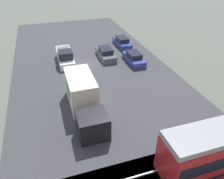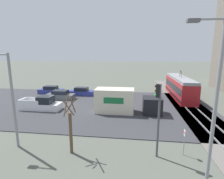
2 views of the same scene
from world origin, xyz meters
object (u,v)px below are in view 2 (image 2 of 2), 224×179
(sedan_car_0, at_px, (51,90))
(no_parking_sign, at_px, (184,140))
(light_rail_tram, at_px, (180,87))
(sedan_car_1, at_px, (60,95))
(street_tree, at_px, (70,127))
(box_truck, at_px, (124,102))
(traffic_light_pole, at_px, (158,111))
(pickup_truck, at_px, (41,104))
(street_lamp_mid_block, at_px, (213,96))
(sedan_car_2, at_px, (82,92))
(street_lamp_near_crossing, at_px, (10,94))

(sedan_car_0, relative_size, no_parking_sign, 2.30)
(light_rail_tram, height_order, sedan_car_1, light_rail_tram)
(street_tree, height_order, no_parking_sign, street_tree)
(box_truck, xyz_separation_m, traffic_light_pole, (9.64, 3.07, 2.05))
(pickup_truck, height_order, sedan_car_1, pickup_truck)
(pickup_truck, xyz_separation_m, no_parking_sign, (8.91, 16.43, 0.46))
(pickup_truck, relative_size, traffic_light_pole, 1.00)
(no_parking_sign, bearing_deg, light_rail_tram, 167.80)
(pickup_truck, height_order, street_lamp_mid_block, street_lamp_mid_block)
(box_truck, distance_m, traffic_light_pole, 10.32)
(sedan_car_2, relative_size, no_parking_sign, 2.23)
(box_truck, height_order, pickup_truck, box_truck)
(sedan_car_0, height_order, street_lamp_mid_block, street_lamp_mid_block)
(street_lamp_near_crossing, bearing_deg, light_rail_tram, 138.02)
(sedan_car_2, distance_m, street_tree, 19.44)
(sedan_car_0, bearing_deg, no_parking_sign, -133.03)
(sedan_car_0, bearing_deg, sedan_car_1, -136.76)
(pickup_truck, bearing_deg, box_truck, 91.36)
(sedan_car_1, relative_size, street_tree, 1.02)
(light_rail_tram, xyz_separation_m, pickup_truck, (10.25, -20.57, -0.99))
(pickup_truck, distance_m, no_parking_sign, 18.70)
(box_truck, xyz_separation_m, sedan_car_0, (-9.34, -14.67, -0.83))
(light_rail_tram, xyz_separation_m, traffic_light_pole, (19.61, -6.24, 1.77))
(light_rail_tram, height_order, sedan_car_0, light_rail_tram)
(box_truck, relative_size, street_lamp_near_crossing, 1.11)
(sedan_car_1, bearing_deg, traffic_light_pole, -136.96)
(street_lamp_near_crossing, relative_size, street_lamp_mid_block, 0.81)
(sedan_car_2, height_order, no_parking_sign, no_parking_sign)
(box_truck, distance_m, street_lamp_mid_block, 13.81)
(pickup_truck, relative_size, street_tree, 1.19)
(pickup_truck, bearing_deg, street_lamp_mid_block, 55.10)
(box_truck, distance_m, no_parking_sign, 10.54)
(light_rail_tram, height_order, box_truck, light_rail_tram)
(box_truck, relative_size, street_tree, 1.82)
(sedan_car_1, distance_m, street_lamp_near_crossing, 15.83)
(sedan_car_0, bearing_deg, box_truck, -122.48)
(street_lamp_mid_block, relative_size, no_parking_sign, 4.61)
(box_truck, xyz_separation_m, sedan_car_1, (-5.49, -11.05, -0.81))
(sedan_car_0, distance_m, traffic_light_pole, 26.14)
(sedan_car_2, bearing_deg, no_parking_sign, -142.90)
(sedan_car_2, bearing_deg, street_tree, -165.03)
(sedan_car_1, height_order, street_tree, street_tree)
(street_lamp_mid_block, bearing_deg, box_truck, -155.03)
(box_truck, relative_size, sedan_car_0, 1.80)
(pickup_truck, xyz_separation_m, street_lamp_near_crossing, (9.39, 2.91, 3.65))
(pickup_truck, bearing_deg, street_lamp_near_crossing, 17.20)
(sedan_car_0, height_order, sedan_car_2, sedan_car_2)
(sedan_car_0, relative_size, sedan_car_2, 1.03)
(light_rail_tram, distance_m, traffic_light_pole, 20.66)
(pickup_truck, height_order, sedan_car_2, pickup_truck)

